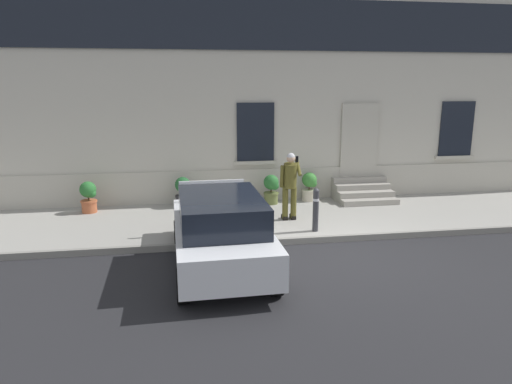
% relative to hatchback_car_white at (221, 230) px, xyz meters
% --- Properties ---
extents(ground_plane, '(80.00, 80.00, 0.00)m').
position_rel_hatchback_car_white_xyz_m(ground_plane, '(2.72, 0.20, -0.79)').
color(ground_plane, '#232326').
extents(sidewalk, '(24.00, 3.60, 0.15)m').
position_rel_hatchback_car_white_xyz_m(sidewalk, '(2.72, 3.00, -0.71)').
color(sidewalk, '#99968E').
rests_on(sidewalk, ground).
extents(curb_edge, '(24.00, 0.12, 0.15)m').
position_rel_hatchback_car_white_xyz_m(curb_edge, '(2.72, 1.14, -0.71)').
color(curb_edge, gray).
rests_on(curb_edge, ground).
extents(building_facade, '(24.00, 1.52, 7.50)m').
position_rel_hatchback_car_white_xyz_m(building_facade, '(2.72, 5.49, 2.94)').
color(building_facade, beige).
rests_on(building_facade, ground).
extents(entrance_stoop, '(1.69, 1.28, 0.64)m').
position_rel_hatchback_car_white_xyz_m(entrance_stoop, '(4.66, 4.32, -0.40)').
color(entrance_stoop, '#9E998E').
rests_on(entrance_stoop, sidewalk).
extents(hatchback_car_white, '(1.87, 4.10, 1.50)m').
position_rel_hatchback_car_white_xyz_m(hatchback_car_white, '(0.00, 0.00, 0.00)').
color(hatchback_car_white, white).
rests_on(hatchback_car_white, ground).
extents(bollard_near_person, '(0.15, 0.15, 1.04)m').
position_rel_hatchback_car_white_xyz_m(bollard_near_person, '(2.39, 1.55, -0.08)').
color(bollard_near_person, '#333338').
rests_on(bollard_near_person, sidewalk).
extents(person_on_phone, '(0.51, 0.48, 1.75)m').
position_rel_hatchback_car_white_xyz_m(person_on_phone, '(1.99, 2.55, 0.36)').
color(person_on_phone, '#514C1E').
rests_on(person_on_phone, sidewalk).
extents(planter_terracotta, '(0.44, 0.44, 0.86)m').
position_rel_hatchback_car_white_xyz_m(planter_terracotta, '(-3.23, 4.13, -0.18)').
color(planter_terracotta, '#B25B38').
rests_on(planter_terracotta, sidewalk).
extents(planter_charcoal, '(0.44, 0.44, 0.86)m').
position_rel_hatchback_car_white_xyz_m(planter_charcoal, '(-0.69, 4.34, -0.18)').
color(planter_charcoal, '#2D2D30').
rests_on(planter_charcoal, sidewalk).
extents(planter_olive, '(0.44, 0.44, 0.86)m').
position_rel_hatchback_car_white_xyz_m(planter_olive, '(1.85, 4.27, -0.18)').
color(planter_olive, '#606B38').
rests_on(planter_olive, sidewalk).
extents(planter_cream, '(0.44, 0.44, 0.86)m').
position_rel_hatchback_car_white_xyz_m(planter_cream, '(3.04, 4.43, -0.18)').
color(planter_cream, beige).
rests_on(planter_cream, sidewalk).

